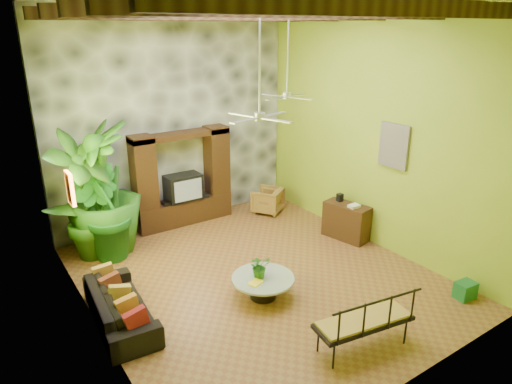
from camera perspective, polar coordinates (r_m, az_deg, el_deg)
ground at (r=9.03m, az=-0.01°, el=-10.40°), size 7.00×7.00×0.00m
back_wall at (r=11.06m, az=-10.38°, el=8.89°), size 6.00×0.02×5.00m
left_wall at (r=6.90m, az=-21.09°, el=1.20°), size 0.02×7.00×5.00m
right_wall at (r=10.01m, az=14.48°, el=7.44°), size 0.02×7.00×5.00m
stone_accent_wall at (r=11.00m, az=-10.25°, el=8.85°), size 5.98×0.10×4.98m
ceiling_beams at (r=7.79m, az=-0.01°, el=21.56°), size 5.95×5.36×0.22m
entertainment_center at (r=11.13m, az=-9.12°, el=0.85°), size 2.40×0.55×2.30m
ceiling_fan_front at (r=7.43m, az=0.46°, el=10.98°), size 1.28×1.28×1.86m
ceiling_fan_back at (r=9.77m, az=3.91°, el=13.10°), size 1.28×1.28×1.86m
wall_art_mask at (r=7.97m, az=-22.22°, el=0.42°), size 0.06×0.32×0.55m
wall_art_painting at (r=9.65m, az=16.86°, el=5.54°), size 0.06×0.70×0.90m
sofa at (r=7.94m, az=-16.62°, el=-13.47°), size 0.97×2.11×0.60m
wicker_armchair at (r=11.83m, az=1.46°, el=-1.04°), size 0.97×0.97×0.65m
tall_plant_a at (r=9.74m, az=-20.74°, el=-0.59°), size 1.73×1.58×2.71m
tall_plant_b at (r=9.75m, az=-18.65°, el=-2.38°), size 1.46×1.42×2.06m
tall_plant_c at (r=9.99m, az=-18.63°, el=0.42°), size 1.62×1.62×2.80m
coffee_table at (r=8.26m, az=0.88°, el=-11.47°), size 1.11×1.11×0.40m
centerpiece_plant at (r=8.11m, az=0.47°, el=-9.24°), size 0.42×0.38×0.41m
yellow_tray at (r=8.00m, az=-0.05°, el=-11.28°), size 0.29×0.25×0.03m
iron_bench at (r=7.10m, az=13.81°, el=-15.23°), size 1.59×0.79×0.57m
side_console at (r=10.56m, az=11.21°, el=-3.61°), size 0.67×1.10×0.82m
green_bin at (r=9.09m, az=24.68°, el=-11.08°), size 0.38×0.30×0.31m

